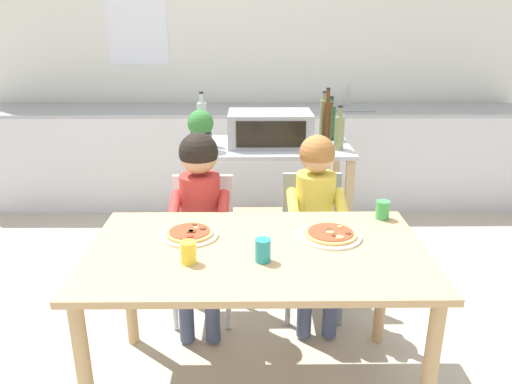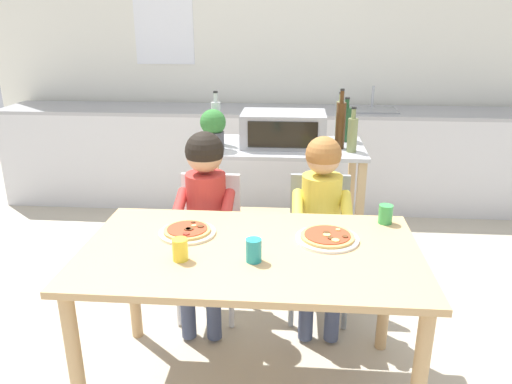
{
  "view_description": "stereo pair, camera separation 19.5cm",
  "coord_description": "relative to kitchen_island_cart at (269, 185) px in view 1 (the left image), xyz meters",
  "views": [
    {
      "loc": [
        -0.02,
        -1.9,
        1.67
      ],
      "look_at": [
        0.0,
        0.3,
        0.89
      ],
      "focal_mm": 34.36,
      "sensor_mm": 36.0,
      "label": 1
    },
    {
      "loc": [
        0.17,
        -1.89,
        1.67
      ],
      "look_at": [
        0.0,
        0.3,
        0.89
      ],
      "focal_mm": 34.36,
      "sensor_mm": 36.0,
      "label": 2
    }
  ],
  "objects": [
    {
      "name": "ground_plane",
      "position": [
        -0.1,
        -0.13,
        -0.58
      ],
      "size": [
        11.49,
        11.49,
        0.0
      ],
      "primitive_type": "plane",
      "color": "#B7AD99"
    },
    {
      "name": "drinking_cup_green",
      "position": [
        0.52,
        -0.96,
        0.2
      ],
      "size": [
        0.07,
        0.07,
        0.09
      ],
      "primitive_type": "cylinder",
      "color": "green",
      "rests_on": "dining_table"
    },
    {
      "name": "child_in_yellow_shirt",
      "position": [
        0.23,
        -0.69,
        0.1
      ],
      "size": [
        0.32,
        0.42,
        1.06
      ],
      "color": "#424C6B",
      "rests_on": "ground"
    },
    {
      "name": "toaster_oven",
      "position": [
        0.0,
        0.01,
        0.4
      ],
      "size": [
        0.55,
        0.35,
        0.22
      ],
      "color": "#999BA0",
      "rests_on": "kitchen_island_cart"
    },
    {
      "name": "bottle_slim_sauce",
      "position": [
        0.39,
        0.24,
        0.42
      ],
      "size": [
        0.06,
        0.06,
        0.32
      ],
      "color": "olive",
      "rests_on": "kitchen_island_cart"
    },
    {
      "name": "bottle_brown_beer",
      "position": [
        0.37,
        -0.05,
        0.44
      ],
      "size": [
        0.06,
        0.06,
        0.38
      ],
      "color": "#4C2D14",
      "rests_on": "kitchen_island_cart"
    },
    {
      "name": "dining_table",
      "position": [
        -0.1,
        -1.28,
        0.06
      ],
      "size": [
        1.45,
        0.83,
        0.74
      ],
      "color": "tan",
      "rests_on": "ground"
    },
    {
      "name": "back_wall_tiled",
      "position": [
        -0.1,
        1.65,
        0.77
      ],
      "size": [
        5.56,
        0.13,
        2.7
      ],
      "color": "white",
      "rests_on": "ground"
    },
    {
      "name": "drinking_cup_yellow",
      "position": [
        -0.37,
        -1.41,
        0.2
      ],
      "size": [
        0.06,
        0.06,
        0.09
      ],
      "primitive_type": "cylinder",
      "color": "yellow",
      "rests_on": "dining_table"
    },
    {
      "name": "bottle_dark_olive_oil",
      "position": [
        -0.44,
        0.02,
        0.43
      ],
      "size": [
        0.06,
        0.06,
        0.35
      ],
      "color": "#ADB7B2",
      "rests_on": "kitchen_island_cart"
    },
    {
      "name": "child_in_red_shirt",
      "position": [
        -0.4,
        -0.72,
        0.13
      ],
      "size": [
        0.32,
        0.42,
        1.08
      ],
      "color": "#424C6B",
      "rests_on": "ground"
    },
    {
      "name": "pizza_plate_white",
      "position": [
        0.23,
        -1.17,
        0.17
      ],
      "size": [
        0.28,
        0.28,
        0.03
      ],
      "color": "white",
      "rests_on": "dining_table"
    },
    {
      "name": "potted_herb_plant",
      "position": [
        -0.44,
        -0.14,
        0.42
      ],
      "size": [
        0.16,
        0.16,
        0.26
      ],
      "color": "#4C4C51",
      "rests_on": "kitchen_island_cart"
    },
    {
      "name": "dining_chair_right",
      "position": [
        0.23,
        -0.57,
        -0.1
      ],
      "size": [
        0.36,
        0.36,
        0.81
      ],
      "color": "gray",
      "rests_on": "ground"
    },
    {
      "name": "dining_chair_left",
      "position": [
        -0.4,
        -0.61,
        -0.1
      ],
      "size": [
        0.36,
        0.36,
        0.81
      ],
      "color": "silver",
      "rests_on": "ground"
    },
    {
      "name": "drinking_cup_teal",
      "position": [
        -0.08,
        -1.4,
        0.2
      ],
      "size": [
        0.07,
        0.07,
        0.1
      ],
      "primitive_type": "cylinder",
      "color": "teal",
      "rests_on": "dining_table"
    },
    {
      "name": "pizza_plate_cream",
      "position": [
        -0.4,
        -1.16,
        0.17
      ],
      "size": [
        0.26,
        0.26,
        0.03
      ],
      "color": "beige",
      "rests_on": "dining_table"
    },
    {
      "name": "bottle_tall_green_wine",
      "position": [
        0.43,
        0.15,
        0.41
      ],
      "size": [
        0.07,
        0.07,
        0.3
      ],
      "color": "#1E4723",
      "rests_on": "kitchen_island_cart"
    },
    {
      "name": "kitchen_counter",
      "position": [
        -0.1,
        1.24,
        -0.14
      ],
      "size": [
        5.0,
        0.6,
        1.09
      ],
      "color": "silver",
      "rests_on": "ground"
    },
    {
      "name": "kitchen_island_cart",
      "position": [
        0.0,
        0.0,
        0.0
      ],
      "size": [
        1.08,
        0.6,
        0.87
      ],
      "color": "#B7BABF",
      "rests_on": "ground"
    },
    {
      "name": "bottle_clear_vinegar",
      "position": [
        0.44,
        -0.13,
        0.4
      ],
      "size": [
        0.06,
        0.06,
        0.29
      ],
      "color": "olive",
      "rests_on": "kitchen_island_cart"
    }
  ]
}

